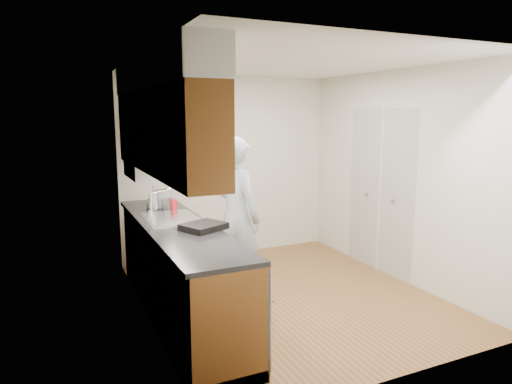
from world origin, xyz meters
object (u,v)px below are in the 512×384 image
Objects in this scene: soap_bottle_c at (151,201)px; dish_rack at (204,226)px; person at (237,206)px; soap_bottle_a at (153,198)px; soap_bottle_b at (158,199)px; soda_can at (174,205)px; steel_can at (165,203)px.

soap_bottle_c is 1.23m from dish_rack.
person is 13.03× the size of soap_bottle_c.
soap_bottle_b is at bearing 52.42° from soap_bottle_a.
person reaches higher than soda_can.
soap_bottle_c reaches higher than soda_can.
person is 0.92m from soap_bottle_a.
soap_bottle_c is at bearing 75.85° from dish_rack.
steel_can is (-0.67, 0.47, -0.00)m from person.
soda_can is (0.18, -0.32, -0.01)m from soap_bottle_c.
soap_bottle_a is 2.21× the size of steel_can.
soap_bottle_c is 1.25× the size of steel_can.
person is 9.41× the size of soap_bottle_b.
soap_bottle_b is at bearing 119.82° from steel_can.
soap_bottle_c is at bearing 148.68° from soap_bottle_b.
dish_rack is at bearing -87.12° from soda_can.
soda_can is 0.89m from dish_rack.
soap_bottle_b is at bearing 30.67° from person.
soap_bottle_b is 1.73× the size of steel_can.
person is at bearing 21.75° from dish_rack.
soap_bottle_b is 0.12m from steel_can.
soap_bottle_b is (-0.72, 0.56, 0.04)m from person.
person is at bearing -35.02° from steel_can.
soap_bottle_a is 0.26m from soda_can.
steel_can is at bearing 4.74° from soap_bottle_a.
soap_bottle_a is at bearing -91.40° from soap_bottle_c.
steel_can is (0.13, 0.01, -0.07)m from soap_bottle_a.
person reaches higher than steel_can.
dish_rack is at bearing -85.02° from steel_can.
person is 7.37× the size of soap_bottle_a.
soap_bottle_b reaches higher than dish_rack.
soap_bottle_a is 1.28× the size of soap_bottle_b.
soda_can reaches higher than steel_can.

